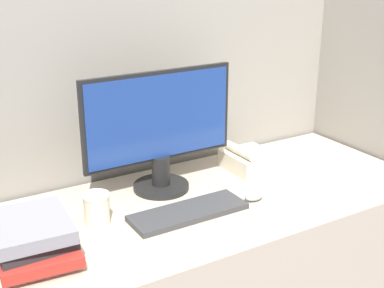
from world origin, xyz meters
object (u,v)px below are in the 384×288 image
object	(u,v)px
keyboard	(188,212)
book_stack	(33,239)
coffee_cup	(97,209)
monitor	(160,132)
desk_telephone	(249,160)
mouse	(254,197)

from	to	relation	value
keyboard	book_stack	xyz separation A→B (m)	(-0.53, 0.00, 0.05)
book_stack	coffee_cup	bearing A→B (deg)	22.28
monitor	coffee_cup	world-z (taller)	monitor
keyboard	desk_telephone	bearing A→B (deg)	27.34
mouse	desk_telephone	xyz separation A→B (m)	(0.16, 0.24, 0.03)
keyboard	mouse	distance (m)	0.26
keyboard	coffee_cup	xyz separation A→B (m)	(-0.29, 0.10, 0.05)
monitor	mouse	distance (m)	0.42
monitor	book_stack	world-z (taller)	monitor
coffee_cup	book_stack	world-z (taller)	book_stack
keyboard	book_stack	distance (m)	0.53
monitor	book_stack	size ratio (longest dim) A/B	1.92
mouse	desk_telephone	distance (m)	0.29
keyboard	monitor	bearing A→B (deg)	85.40
mouse	keyboard	bearing A→B (deg)	174.42
book_stack	monitor	bearing A→B (deg)	23.22
desk_telephone	mouse	bearing A→B (deg)	-123.22
monitor	mouse	world-z (taller)	monitor
keyboard	mouse	size ratio (longest dim) A/B	5.47
monitor	desk_telephone	xyz separation A→B (m)	(0.40, -0.02, -0.19)
monitor	desk_telephone	world-z (taller)	monitor
coffee_cup	book_stack	size ratio (longest dim) A/B	0.35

